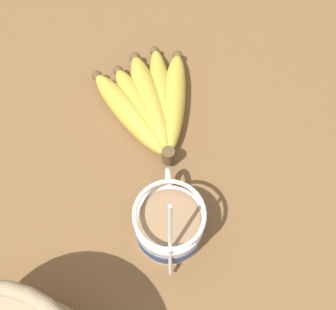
{
  "coord_description": "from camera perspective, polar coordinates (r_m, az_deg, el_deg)",
  "views": [
    {
      "loc": [
        -16.78,
        -1.43,
        57.77
      ],
      "look_at": [
        7.92,
        -1.98,
        7.76
      ],
      "focal_mm": 40.0,
      "sensor_mm": 36.0,
      "label": 1
    }
  ],
  "objects": [
    {
      "name": "banana_bunch",
      "position": [
        0.63,
        -2.68,
        7.77
      ],
      "size": [
        23.59,
        17.75,
        4.39
      ],
      "color": "brown",
      "rests_on": "table"
    },
    {
      "name": "coffee_mug",
      "position": [
        0.52,
        0.19,
        -10.58
      ],
      "size": [
        14.45,
        9.56,
        17.18
      ],
      "color": "white",
      "rests_on": "table"
    },
    {
      "name": "table",
      "position": [
        0.58,
        -1.79,
        -9.63
      ],
      "size": [
        129.91,
        129.91,
        3.62
      ],
      "color": "brown",
      "rests_on": "ground"
    }
  ]
}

